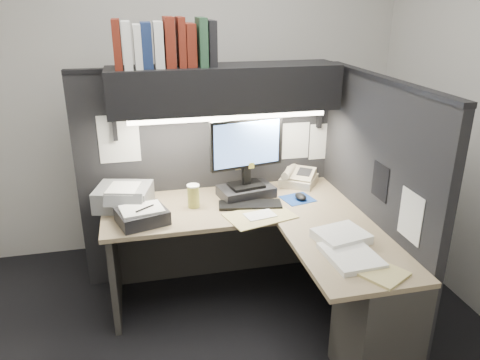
# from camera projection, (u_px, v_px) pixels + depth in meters

# --- Properties ---
(floor) EXTENTS (3.50, 3.50, 0.00)m
(floor) POSITION_uv_depth(u_px,v_px,m) (231.00, 345.00, 2.98)
(floor) COLOR black
(floor) RESTS_ON ground
(wall_back) EXTENTS (3.50, 0.04, 2.70)m
(wall_back) POSITION_uv_depth(u_px,v_px,m) (192.00, 91.00, 3.85)
(wall_back) COLOR beige
(wall_back) RESTS_ON floor
(wall_front) EXTENTS (3.50, 0.04, 2.70)m
(wall_front) POSITION_uv_depth(u_px,v_px,m) (357.00, 315.00, 1.13)
(wall_front) COLOR beige
(wall_front) RESTS_ON floor
(partition_back) EXTENTS (1.90, 0.06, 1.60)m
(partition_back) POSITION_uv_depth(u_px,v_px,m) (209.00, 177.00, 3.54)
(partition_back) COLOR black
(partition_back) RESTS_ON floor
(partition_right) EXTENTS (0.06, 1.50, 1.60)m
(partition_right) POSITION_uv_depth(u_px,v_px,m) (371.00, 205.00, 3.06)
(partition_right) COLOR black
(partition_right) RESTS_ON floor
(desk) EXTENTS (1.70, 1.53, 0.73)m
(desk) POSITION_uv_depth(u_px,v_px,m) (298.00, 277.00, 2.91)
(desk) COLOR #968560
(desk) RESTS_ON floor
(overhead_shelf) EXTENTS (1.55, 0.34, 0.30)m
(overhead_shelf) POSITION_uv_depth(u_px,v_px,m) (225.00, 88.00, 3.14)
(overhead_shelf) COLOR black
(overhead_shelf) RESTS_ON partition_back
(task_light_tube) EXTENTS (1.32, 0.04, 0.04)m
(task_light_tube) POSITION_uv_depth(u_px,v_px,m) (229.00, 118.00, 3.08)
(task_light_tube) COLOR white
(task_light_tube) RESTS_ON overhead_shelf
(monitor) EXTENTS (0.53, 0.30, 0.57)m
(monitor) POSITION_uv_depth(u_px,v_px,m) (246.00, 167.00, 3.29)
(monitor) COLOR black
(monitor) RESTS_ON desk
(keyboard) EXTENTS (0.45, 0.21, 0.02)m
(keyboard) POSITION_uv_depth(u_px,v_px,m) (250.00, 205.00, 3.21)
(keyboard) COLOR black
(keyboard) RESTS_ON desk
(mousepad) EXTENTS (0.25, 0.23, 0.00)m
(mousepad) POSITION_uv_depth(u_px,v_px,m) (298.00, 199.00, 3.32)
(mousepad) COLOR navy
(mousepad) RESTS_ON desk
(mouse) EXTENTS (0.08, 0.12, 0.04)m
(mouse) POSITION_uv_depth(u_px,v_px,m) (301.00, 197.00, 3.30)
(mouse) COLOR black
(mouse) RESTS_ON mousepad
(telephone) EXTENTS (0.35, 0.35, 0.10)m
(telephone) POSITION_uv_depth(u_px,v_px,m) (299.00, 178.00, 3.58)
(telephone) COLOR #BDB091
(telephone) RESTS_ON desk
(coffee_cup) EXTENTS (0.10, 0.10, 0.15)m
(coffee_cup) POSITION_uv_depth(u_px,v_px,m) (193.00, 197.00, 3.17)
(coffee_cup) COLOR #D5C155
(coffee_cup) RESTS_ON desk
(printer) EXTENTS (0.42, 0.39, 0.14)m
(printer) POSITION_uv_depth(u_px,v_px,m) (124.00, 197.00, 3.18)
(printer) COLOR gray
(printer) RESTS_ON desk
(notebook_stack) EXTENTS (0.36, 0.32, 0.09)m
(notebook_stack) POSITION_uv_depth(u_px,v_px,m) (142.00, 216.00, 2.96)
(notebook_stack) COLOR black
(notebook_stack) RESTS_ON desk
(open_folder) EXTENTS (0.49, 0.38, 0.01)m
(open_folder) POSITION_uv_depth(u_px,v_px,m) (260.00, 216.00, 3.06)
(open_folder) COLOR tan
(open_folder) RESTS_ON desk
(paper_stack_a) EXTENTS (0.33, 0.29, 0.05)m
(paper_stack_a) POSITION_uv_depth(u_px,v_px,m) (341.00, 236.00, 2.75)
(paper_stack_a) COLOR white
(paper_stack_a) RESTS_ON desk
(paper_stack_b) EXTENTS (0.28, 0.34, 0.03)m
(paper_stack_b) POSITION_uv_depth(u_px,v_px,m) (351.00, 256.00, 2.56)
(paper_stack_b) COLOR white
(paper_stack_b) RESTS_ON desk
(manila_stack) EXTENTS (0.32, 0.34, 0.02)m
(manila_stack) POSITION_uv_depth(u_px,v_px,m) (378.00, 271.00, 2.43)
(manila_stack) COLOR tan
(manila_stack) RESTS_ON desk
(binder_row) EXTENTS (0.64, 0.25, 0.31)m
(binder_row) POSITION_uv_depth(u_px,v_px,m) (165.00, 44.00, 2.96)
(binder_row) COLOR maroon
(binder_row) RESTS_ON overhead_shelf
(pinned_papers) EXTENTS (1.76, 1.31, 0.51)m
(pinned_papers) POSITION_uv_depth(u_px,v_px,m) (273.00, 156.00, 3.19)
(pinned_papers) COLOR white
(pinned_papers) RESTS_ON partition_back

